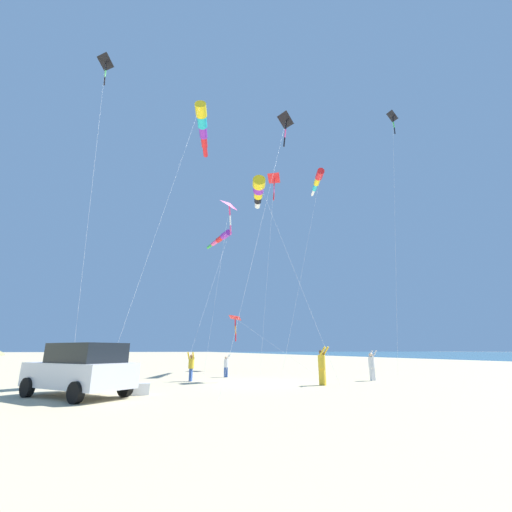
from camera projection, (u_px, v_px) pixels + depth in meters
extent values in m
plane|color=#C6B58C|center=(257.00, 383.00, 17.03)|extent=(600.00, 600.00, 0.00)
cube|color=silver|center=(78.00, 375.00, 12.10)|extent=(4.27, 4.42, 0.84)
cube|color=black|center=(87.00, 353.00, 12.14)|extent=(2.94, 3.00, 0.68)
cylinder|color=black|center=(27.00, 387.00, 11.95)|extent=(0.61, 0.64, 0.66)
cylinder|color=black|center=(77.00, 383.00, 13.48)|extent=(0.61, 0.64, 0.66)
cylinder|color=black|center=(76.00, 392.00, 10.50)|extent=(0.61, 0.64, 0.66)
cylinder|color=black|center=(125.00, 387.00, 12.03)|extent=(0.61, 0.64, 0.66)
cube|color=white|center=(141.00, 390.00, 12.53)|extent=(0.60, 0.40, 0.36)
cube|color=white|center=(142.00, 384.00, 12.59)|extent=(0.62, 0.42, 0.06)
cube|color=gold|center=(322.00, 377.00, 15.97)|extent=(0.29, 0.33, 0.76)
cylinder|color=gold|center=(322.00, 362.00, 16.16)|extent=(0.48, 0.48, 0.63)
sphere|color=brown|center=(321.00, 352.00, 16.28)|extent=(0.24, 0.24, 0.24)
cylinder|color=gold|center=(325.00, 351.00, 16.31)|extent=(0.29, 0.37, 0.47)
cylinder|color=gold|center=(322.00, 351.00, 16.08)|extent=(0.29, 0.37, 0.47)
cube|color=#335199|center=(226.00, 372.00, 20.67)|extent=(0.25, 0.19, 0.57)
cylinder|color=silver|center=(226.00, 363.00, 20.82)|extent=(0.34, 0.34, 0.47)
sphere|color=tan|center=(226.00, 358.00, 20.90)|extent=(0.18, 0.18, 0.18)
cylinder|color=silver|center=(228.00, 357.00, 21.02)|extent=(0.30, 0.17, 0.36)
cylinder|color=silver|center=(228.00, 357.00, 20.79)|extent=(0.30, 0.17, 0.36)
cube|color=#335199|center=(191.00, 375.00, 18.00)|extent=(0.21, 0.28, 0.65)
cylinder|color=gold|center=(191.00, 363.00, 18.16)|extent=(0.38, 0.38, 0.53)
sphere|color=#A37551|center=(192.00, 356.00, 18.26)|extent=(0.20, 0.20, 0.20)
cylinder|color=gold|center=(193.00, 356.00, 18.13)|extent=(0.20, 0.33, 0.40)
cylinder|color=gold|center=(189.00, 356.00, 18.15)|extent=(0.20, 0.33, 0.40)
cube|color=silver|center=(372.00, 374.00, 18.31)|extent=(0.29, 0.17, 0.69)
cylinder|color=silver|center=(371.00, 362.00, 18.48)|extent=(0.36, 0.36, 0.57)
sphere|color=beige|center=(371.00, 355.00, 18.58)|extent=(0.22, 0.22, 0.22)
cylinder|color=silver|center=(371.00, 354.00, 18.77)|extent=(0.36, 0.13, 0.43)
cylinder|color=silver|center=(374.00, 354.00, 18.53)|extent=(0.36, 0.13, 0.43)
cylinder|color=purple|center=(226.00, 235.00, 34.18)|extent=(0.98, 1.47, 0.71)
cylinder|color=red|center=(220.00, 239.00, 35.26)|extent=(0.86, 1.44, 0.59)
cylinder|color=#EF4C93|center=(215.00, 242.00, 36.34)|extent=(0.74, 1.40, 0.47)
cylinder|color=green|center=(210.00, 246.00, 37.42)|extent=(0.62, 1.37, 0.35)
cylinder|color=white|center=(211.00, 289.00, 27.15)|extent=(4.53, 8.90, 12.78)
pyramid|color=black|center=(286.00, 119.00, 23.26)|extent=(1.30, 1.63, 0.56)
cylinder|color=black|center=(286.00, 120.00, 23.24)|extent=(1.11, 0.38, 0.59)
cylinder|color=black|center=(286.00, 125.00, 23.15)|extent=(0.17, 0.17, 0.65)
cylinder|color=#EF4C93|center=(285.00, 133.00, 23.01)|extent=(0.19, 0.20, 0.65)
cylinder|color=black|center=(284.00, 142.00, 22.89)|extent=(0.19, 0.21, 0.65)
cylinder|color=white|center=(264.00, 210.00, 17.07)|extent=(5.46, 6.81, 16.88)
cylinder|color=yellow|center=(201.00, 110.00, 26.06)|extent=(1.14, 1.40, 1.12)
cylinder|color=#1EB7C6|center=(202.00, 121.00, 26.93)|extent=(1.01, 1.34, 1.00)
cylinder|color=purple|center=(203.00, 132.00, 27.81)|extent=(0.89, 1.28, 0.89)
cylinder|color=red|center=(204.00, 142.00, 28.68)|extent=(0.76, 1.22, 0.77)
cylinder|color=red|center=(205.00, 151.00, 29.56)|extent=(0.64, 1.16, 0.66)
cylinder|color=white|center=(169.00, 197.00, 18.53)|extent=(3.70, 8.45, 19.48)
pyramid|color=red|center=(275.00, 178.00, 36.90)|extent=(1.33, 1.97, 0.76)
cylinder|color=black|center=(274.00, 178.00, 36.86)|extent=(1.51, 0.14, 0.80)
cylinder|color=red|center=(274.00, 183.00, 36.76)|extent=(0.15, 0.24, 0.86)
cylinder|color=#EF4C93|center=(274.00, 190.00, 36.53)|extent=(0.23, 0.26, 0.86)
cylinder|color=red|center=(274.00, 197.00, 36.23)|extent=(0.24, 0.22, 0.86)
cylinder|color=white|center=(269.00, 254.00, 29.96)|extent=(4.16, 7.93, 19.69)
pyramid|color=black|center=(106.00, 61.00, 22.31)|extent=(1.06, 1.40, 0.38)
cylinder|color=black|center=(106.00, 62.00, 22.28)|extent=(1.09, 0.23, 0.34)
cylinder|color=black|center=(106.00, 67.00, 22.20)|extent=(0.17, 0.15, 0.58)
cylinder|color=green|center=(105.00, 74.00, 22.06)|extent=(0.14, 0.16, 0.58)
cylinder|color=black|center=(105.00, 81.00, 21.92)|extent=(0.12, 0.17, 0.58)
cylinder|color=white|center=(92.00, 188.00, 18.04)|extent=(1.29, 3.72, 19.96)
cylinder|color=yellow|center=(259.00, 183.00, 23.20)|extent=(1.04, 0.98, 0.99)
cylinder|color=purple|center=(259.00, 188.00, 23.73)|extent=(0.92, 0.92, 0.87)
cylinder|color=yellow|center=(258.00, 194.00, 24.27)|extent=(0.79, 0.87, 0.75)
cylinder|color=black|center=(258.00, 199.00, 24.80)|extent=(0.67, 0.81, 0.63)
cylinder|color=white|center=(258.00, 204.00, 25.34)|extent=(0.55, 0.76, 0.52)
cylinder|color=white|center=(292.00, 264.00, 19.02)|extent=(2.19, 5.34, 12.60)
pyramid|color=black|center=(393.00, 115.00, 27.66)|extent=(1.32, 1.39, 0.59)
cylinder|color=black|center=(393.00, 116.00, 27.66)|extent=(0.70, 0.57, 0.68)
cylinder|color=black|center=(393.00, 119.00, 27.55)|extent=(0.18, 0.14, 0.56)
cylinder|color=green|center=(394.00, 125.00, 27.40)|extent=(0.16, 0.13, 0.56)
cylinder|color=black|center=(395.00, 131.00, 27.26)|extent=(0.12, 0.11, 0.55)
cylinder|color=white|center=(395.00, 227.00, 23.96)|extent=(3.18, 1.19, 20.12)
cylinder|color=red|center=(320.00, 174.00, 29.08)|extent=(0.95, 1.39, 0.65)
cylinder|color=yellow|center=(317.00, 181.00, 30.29)|extent=(0.85, 1.35, 0.54)
cylinder|color=#1EB7C6|center=(315.00, 187.00, 31.50)|extent=(0.74, 1.32, 0.43)
cylinder|color=white|center=(313.00, 192.00, 32.71)|extent=(0.63, 1.28, 0.32)
cylinder|color=white|center=(305.00, 254.00, 23.48)|extent=(5.62, 4.37, 16.09)
pyramid|color=red|center=(236.00, 317.00, 28.68)|extent=(1.13, 1.53, 0.48)
cylinder|color=black|center=(235.00, 318.00, 28.65)|extent=(1.18, 0.22, 0.46)
cylinder|color=red|center=(235.00, 322.00, 28.51)|extent=(0.11, 0.18, 0.64)
cylinder|color=orange|center=(235.00, 330.00, 28.31)|extent=(0.18, 0.15, 0.64)
cylinder|color=red|center=(236.00, 338.00, 28.10)|extent=(0.12, 0.17, 0.64)
cylinder|color=white|center=(270.00, 343.00, 24.58)|extent=(3.35, 8.56, 4.21)
pyramid|color=#EF4C93|center=(230.00, 204.00, 29.89)|extent=(2.21, 2.12, 0.99)
cylinder|color=black|center=(229.00, 205.00, 29.91)|extent=(0.91, 1.04, 1.14)
cylinder|color=#EF4C93|center=(230.00, 211.00, 29.78)|extent=(0.24, 0.17, 0.89)
cylinder|color=white|center=(230.00, 221.00, 29.62)|extent=(0.27, 0.28, 0.89)
cylinder|color=#EF4C93|center=(230.00, 230.00, 29.40)|extent=(0.15, 0.21, 0.89)
cylinder|color=white|center=(219.00, 275.00, 25.00)|extent=(2.53, 5.79, 13.95)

